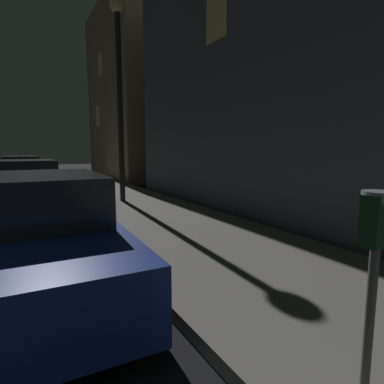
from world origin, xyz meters
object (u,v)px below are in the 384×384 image
object	(u,v)px
car_black	(24,185)
car_white	(21,171)
car_blue	(33,237)
street_lamp	(119,71)
parking_meter	(375,246)

from	to	relation	value
car_black	car_white	distance (m)	6.64
car_blue	car_white	size ratio (longest dim) A/B	0.97
car_blue	car_black	world-z (taller)	same
car_blue	street_lamp	world-z (taller)	street_lamp
parking_meter	car_white	bearing A→B (deg)	96.07
car_blue	car_white	xyz separation A→B (m)	(-0.00, 12.79, 0.01)
parking_meter	street_lamp	distance (m)	8.93
car_white	street_lamp	bearing A→B (deg)	-70.15
car_blue	car_black	size ratio (longest dim) A/B	1.00
car_white	street_lamp	distance (m)	8.54
parking_meter	car_blue	size ratio (longest dim) A/B	0.32
car_black	car_white	size ratio (longest dim) A/B	0.97
car_blue	street_lamp	distance (m)	6.87
parking_meter	car_blue	bearing A→B (deg)	119.14
parking_meter	car_white	world-z (taller)	parking_meter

